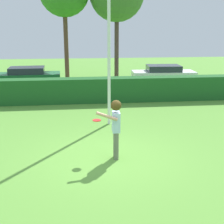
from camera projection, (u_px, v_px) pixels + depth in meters
The scene contains 7 objects.
ground_plane at pixel (108, 158), 9.31m from camera, with size 60.00×60.00×0.00m, color #5E9C3A.
person at pixel (116, 123), 8.98m from camera, with size 0.75×0.56×1.77m.
frisbee at pixel (97, 120), 9.13m from camera, with size 0.25×0.25×0.03m.
lamppost at pixel (109, 37), 11.65m from camera, with size 0.24×0.24×6.18m.
hedge_row at pixel (93, 90), 16.00m from camera, with size 24.89×0.90×1.24m, color #1E5923.
parked_car_green at pixel (27, 76), 20.17m from camera, with size 4.27×1.96×1.25m.
parked_car_white at pixel (163, 74), 21.14m from camera, with size 4.30×2.02×1.25m.
Camera 1 is at (-0.88, -8.57, 3.79)m, focal length 49.95 mm.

